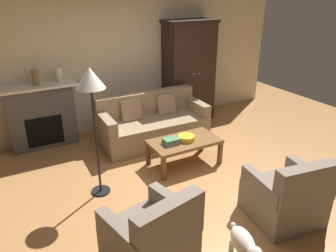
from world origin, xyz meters
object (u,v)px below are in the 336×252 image
(floor_lamp, at_px, (91,86))
(dog, at_px, (244,244))
(mantel_vase_bronze, at_px, (35,77))
(couch, at_px, (152,125))
(armoire, at_px, (189,71))
(coffee_table, at_px, (184,143))
(mantel_vase_cream, at_px, (59,75))
(book_stack, at_px, (171,141))
(armchair_near_right, at_px, (286,197))
(fruit_bowl, at_px, (186,138))
(armchair_near_left, at_px, (152,238))
(fireplace, at_px, (41,116))

(floor_lamp, bearing_deg, dog, -65.44)
(dog, bearing_deg, mantel_vase_bronze, 108.82)
(couch, bearing_deg, armoire, 29.78)
(mantel_vase_bronze, xyz_separation_m, dog, (1.29, -3.79, -1.01))
(coffee_table, bearing_deg, mantel_vase_cream, 129.54)
(mantel_vase_bronze, bearing_deg, book_stack, -48.21)
(armchair_near_right, distance_m, floor_lamp, 2.69)
(coffee_table, distance_m, fruit_bowl, 0.10)
(armchair_near_left, bearing_deg, book_stack, 55.08)
(fireplace, height_order, book_stack, fireplace)
(armoire, relative_size, armchair_near_right, 2.32)
(coffee_table, xyz_separation_m, dog, (-0.54, -2.03, -0.12))
(armoire, distance_m, fruit_bowl, 2.10)
(armchair_near_left, bearing_deg, floor_lamp, 92.77)
(armchair_near_left, relative_size, armchair_near_right, 1.04)
(fruit_bowl, bearing_deg, coffee_table, 163.83)
(armoire, xyz_separation_m, armchair_near_left, (-2.47, -3.28, -0.71))
(coffee_table, height_order, dog, coffee_table)
(floor_lamp, bearing_deg, fruit_bowl, 3.96)
(coffee_table, xyz_separation_m, armchair_near_right, (0.36, -1.74, -0.05))
(couch, bearing_deg, coffee_table, -86.66)
(fireplace, bearing_deg, armoire, -1.51)
(couch, relative_size, book_stack, 7.49)
(coffee_table, height_order, book_stack, book_stack)
(fireplace, distance_m, fruit_bowl, 2.57)
(floor_lamp, height_order, dog, floor_lamp)
(armoire, bearing_deg, armchair_near_right, -102.56)
(fruit_bowl, xyz_separation_m, mantel_vase_bronze, (-1.85, 1.76, 0.80))
(fireplace, distance_m, mantel_vase_bronze, 0.69)
(book_stack, distance_m, mantel_vase_bronze, 2.50)
(coffee_table, distance_m, mantel_vase_bronze, 2.68)
(mantel_vase_cream, xyz_separation_m, armchair_near_left, (0.10, -3.34, -0.93))
(fireplace, bearing_deg, floor_lamp, -77.69)
(armchair_near_right, bearing_deg, couch, 98.63)
(armchair_near_right, height_order, dog, armchair_near_right)
(coffee_table, relative_size, armchair_near_left, 1.20)
(fruit_bowl, bearing_deg, fireplace, 136.20)
(mantel_vase_bronze, distance_m, dog, 4.13)
(armoire, bearing_deg, armchair_near_left, -126.99)
(armchair_near_left, bearing_deg, coffee_table, 49.68)
(mantel_vase_bronze, relative_size, floor_lamp, 0.15)
(fruit_bowl, height_order, dog, fruit_bowl)
(fireplace, distance_m, armoire, 2.99)
(fireplace, height_order, mantel_vase_cream, mantel_vase_cream)
(book_stack, relative_size, armchair_near_right, 0.29)
(fireplace, distance_m, armchair_near_left, 3.40)
(fruit_bowl, xyz_separation_m, armchair_near_left, (-1.37, -1.58, -0.14))
(couch, bearing_deg, book_stack, -100.39)
(fruit_bowl, relative_size, dog, 0.48)
(fireplace, bearing_deg, dog, -71.27)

